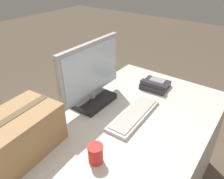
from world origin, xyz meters
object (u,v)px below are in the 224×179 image
Objects in this scene: monitor at (91,79)px; keyboard at (134,115)px; desk_phone at (155,85)px; cardboard_box at (16,136)px; paper_cup_right at (96,154)px.

monitor is 0.36m from keyboard.
desk_phone is (0.43, -0.26, -0.16)m from monitor.
keyboard is (0.03, -0.31, -0.17)m from monitor.
monitor is 0.57m from cardboard_box.
cardboard_box is (-0.19, 0.35, 0.06)m from paper_cup_right.
paper_cup_right is (-0.38, -0.35, -0.13)m from monitor.
desk_phone is (0.40, 0.06, 0.01)m from keyboard.
cardboard_box is at bearing 161.91° from desk_phone.
paper_cup_right is at bearing -61.59° from cardboard_box.
monitor reaches higher than paper_cup_right.
monitor is 0.53m from paper_cup_right.
desk_phone is 0.44× the size of cardboard_box.
paper_cup_right reaches higher than keyboard.
keyboard is at bearing 4.93° from paper_cup_right.
keyboard is 2.19× the size of desk_phone.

